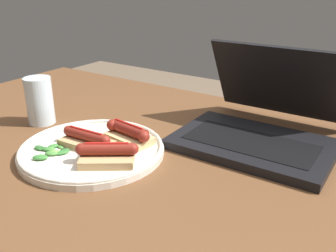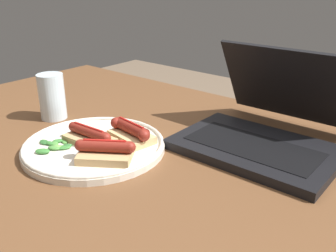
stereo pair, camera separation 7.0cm
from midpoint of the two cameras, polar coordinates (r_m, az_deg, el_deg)
desk at (r=0.77m, az=-5.33°, el=-9.17°), size 1.38×0.80×0.74m
laptop at (r=0.79m, az=11.58°, el=0.14°), size 0.31×0.30×0.19m
plate at (r=0.75m, az=-14.14°, el=-3.50°), size 0.28×0.28×0.02m
sausage_toast_left at (r=0.75m, az=-14.94°, el=-2.10°), size 0.11×0.06×0.04m
sausage_toast_middle at (r=0.68m, az=-12.18°, el=-4.34°), size 0.12×0.11×0.04m
sausage_toast_right at (r=0.75m, az=-8.80°, el=-1.39°), size 0.11×0.07×0.04m
salad_pile at (r=0.75m, az=-20.06°, el=-3.74°), size 0.08×0.08×0.01m
drinking_glass at (r=0.92m, az=-21.08°, el=3.58°), size 0.06×0.06×0.11m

